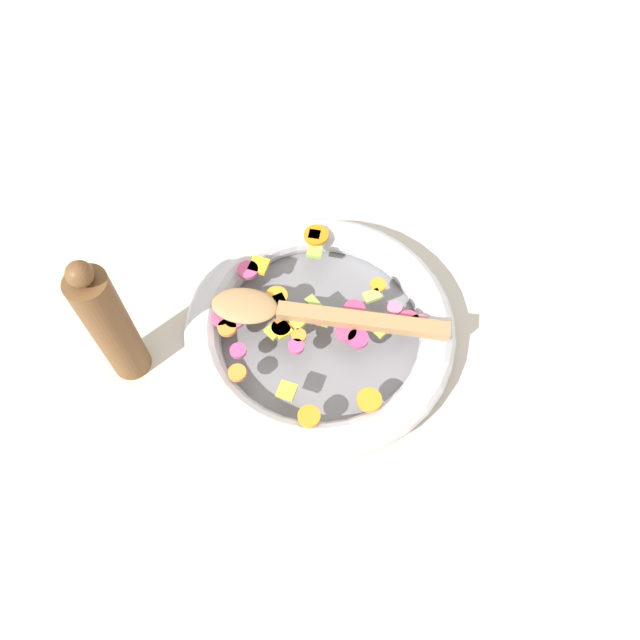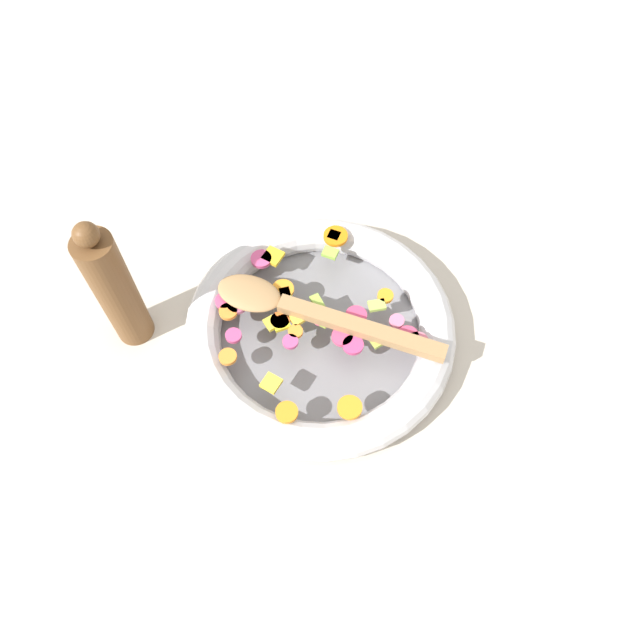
# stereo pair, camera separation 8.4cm
# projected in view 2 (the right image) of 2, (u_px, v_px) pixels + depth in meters

# --- Properties ---
(ground_plane) EXTENTS (4.00, 4.00, 0.00)m
(ground_plane) POSITION_uv_depth(u_px,v_px,m) (320.00, 337.00, 0.88)
(ground_plane) COLOR beige
(skillet) EXTENTS (0.37, 0.37, 0.05)m
(skillet) POSITION_uv_depth(u_px,v_px,m) (320.00, 330.00, 0.86)
(skillet) COLOR slate
(skillet) RESTS_ON ground_plane
(chopped_vegetables) EXTENTS (0.28, 0.28, 0.01)m
(chopped_vegetables) POSITION_uv_depth(u_px,v_px,m) (311.00, 316.00, 0.84)
(chopped_vegetables) COLOR orange
(chopped_vegetables) RESTS_ON skillet
(wooden_spoon) EXTENTS (0.16, 0.31, 0.01)m
(wooden_spoon) POSITION_uv_depth(u_px,v_px,m) (304.00, 310.00, 0.83)
(wooden_spoon) COLOR #A87F51
(wooden_spoon) RESTS_ON chopped_vegetables
(pepper_mill) EXTENTS (0.05, 0.05, 0.24)m
(pepper_mill) POSITION_uv_depth(u_px,v_px,m) (115.00, 289.00, 0.79)
(pepper_mill) COLOR brown
(pepper_mill) RESTS_ON ground_plane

